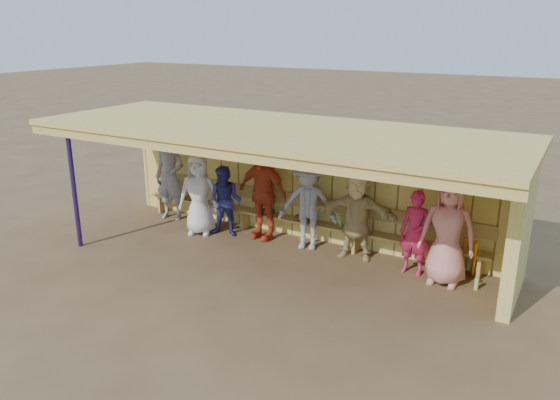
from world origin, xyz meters
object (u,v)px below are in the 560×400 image
object	(u,v)px
player_d	(262,193)
player_f	(357,214)
player_h	(448,231)
bench	(299,215)
player_a	(170,177)
player_b	(199,194)
player_c	(225,202)
player_g	(415,233)
player_e	(308,205)

from	to	relation	value
player_d	player_f	world-z (taller)	player_d
player_h	bench	distance (m)	3.18
player_d	player_h	xyz separation A→B (m)	(3.78, -0.26, -0.03)
player_a	player_b	world-z (taller)	player_a
player_c	player_f	size ratio (longest dim) A/B	0.87
player_g	player_h	size ratio (longest dim) A/B	0.81
player_b	player_e	bearing A→B (deg)	-10.95
player_d	bench	xyz separation A→B (m)	(0.68, 0.31, -0.45)
bench	player_g	bearing A→B (deg)	-10.12
player_h	player_g	bearing A→B (deg)	167.91
player_e	player_g	bearing A→B (deg)	-17.63
player_a	player_g	world-z (taller)	player_a
player_a	bench	world-z (taller)	player_a
player_g	bench	world-z (taller)	player_g
player_c	bench	distance (m)	1.54
player_a	player_f	world-z (taller)	player_a
player_c	player_d	bearing A→B (deg)	5.64
player_e	player_h	size ratio (longest dim) A/B	0.95
player_a	player_e	bearing A→B (deg)	-10.30
player_d	player_g	world-z (taller)	player_d
player_f	player_b	bearing A→B (deg)	-179.75
player_e	player_f	bearing A→B (deg)	-12.56
player_d	player_b	bearing A→B (deg)	-156.23
player_f	bench	distance (m)	1.45
player_h	bench	bearing A→B (deg)	168.52
player_c	player_h	xyz separation A→B (m)	(4.51, 0.02, 0.20)
player_a	player_c	size ratio (longest dim) A/B	1.31
player_e	bench	distance (m)	0.63
player_c	player_h	bearing A→B (deg)	-14.62
player_b	player_d	world-z (taller)	player_d
player_d	bench	distance (m)	0.87
player_b	player_c	xyz separation A→B (m)	(0.55, 0.17, -0.11)
player_b	player_d	bearing A→B (deg)	-1.77
player_h	player_d	bearing A→B (deg)	174.90
player_a	bench	bearing A→B (deg)	-4.06
player_e	player_f	xyz separation A→B (m)	(1.00, 0.04, -0.04)
player_b	bench	bearing A→B (deg)	0.12
player_g	player_h	bearing A→B (deg)	-7.64
player_a	player_d	distance (m)	2.43
player_e	player_b	bearing A→B (deg)	175.01
player_c	player_a	bearing A→B (deg)	156.02
player_e	player_f	distance (m)	1.00
player_c	player_e	bearing A→B (deg)	-7.34
player_d	player_g	size ratio (longest dim) A/B	1.28
player_d	bench	bearing A→B (deg)	29.09
player_b	player_c	bearing A→B (deg)	-3.89
player_d	player_h	bearing A→B (deg)	0.98
player_f	player_h	xyz separation A→B (m)	(1.73, -0.26, 0.08)
player_a	player_h	size ratio (longest dim) A/B	1.03
player_e	player_f	size ratio (longest dim) A/B	1.04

